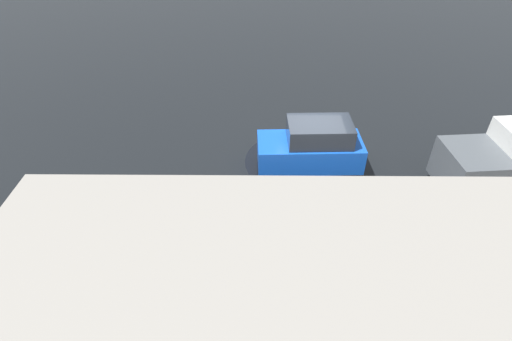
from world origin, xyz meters
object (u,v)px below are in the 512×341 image
(fire_hydrant, at_px, (219,209))
(pedestrian, at_px, (187,201))
(sign_post, at_px, (180,206))
(moving_hatchback, at_px, (312,147))

(fire_hydrant, xyz_separation_m, pedestrian, (0.99, 0.23, 0.56))
(fire_hydrant, height_order, sign_post, sign_post)
(moving_hatchback, distance_m, fire_hydrant, 4.36)
(fire_hydrant, bearing_deg, sign_post, 48.56)
(moving_hatchback, bearing_deg, pedestrian, 35.15)
(pedestrian, bearing_deg, moving_hatchback, -144.85)
(moving_hatchback, height_order, sign_post, sign_post)
(moving_hatchback, xyz_separation_m, pedestrian, (4.28, 3.02, -0.07))
(moving_hatchback, bearing_deg, sign_post, 42.32)
(pedestrian, bearing_deg, sign_post, 90.81)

